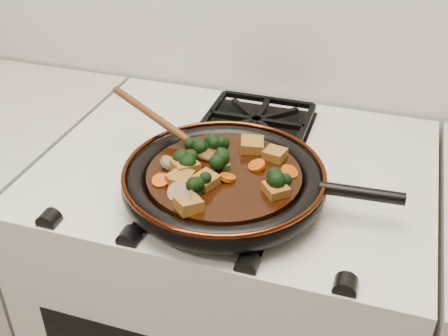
% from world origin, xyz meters
% --- Properties ---
extents(stove, '(0.76, 0.60, 0.90)m').
position_xyz_m(stove, '(0.00, 1.69, 0.45)').
color(stove, beige).
rests_on(stove, ground).
extents(burner_grate_front, '(0.23, 0.23, 0.03)m').
position_xyz_m(burner_grate_front, '(0.00, 1.55, 0.91)').
color(burner_grate_front, black).
rests_on(burner_grate_front, stove).
extents(burner_grate_back, '(0.23, 0.23, 0.03)m').
position_xyz_m(burner_grate_back, '(0.00, 1.83, 0.91)').
color(burner_grate_back, black).
rests_on(burner_grate_back, stove).
extents(skillet, '(0.49, 0.36, 0.05)m').
position_xyz_m(skillet, '(0.02, 1.56, 0.94)').
color(skillet, black).
rests_on(skillet, burner_grate_front).
extents(braising_sauce, '(0.27, 0.27, 0.02)m').
position_xyz_m(braising_sauce, '(0.01, 1.56, 0.95)').
color(braising_sauce, black).
rests_on(braising_sauce, skillet).
extents(tofu_cube_0, '(0.06, 0.06, 0.03)m').
position_xyz_m(tofu_cube_0, '(-0.05, 1.55, 0.97)').
color(tofu_cube_0, brown).
rests_on(tofu_cube_0, braising_sauce).
extents(tofu_cube_1, '(0.05, 0.05, 0.02)m').
position_xyz_m(tofu_cube_1, '(-0.05, 1.51, 0.97)').
color(tofu_cube_1, brown).
rests_on(tofu_cube_1, braising_sauce).
extents(tofu_cube_2, '(0.05, 0.05, 0.03)m').
position_xyz_m(tofu_cube_2, '(-0.01, 1.45, 0.97)').
color(tofu_cube_2, brown).
rests_on(tofu_cube_2, braising_sauce).
extents(tofu_cube_3, '(0.04, 0.04, 0.02)m').
position_xyz_m(tofu_cube_3, '(0.09, 1.64, 0.97)').
color(tofu_cube_3, brown).
rests_on(tofu_cube_3, braising_sauce).
extents(tofu_cube_4, '(0.05, 0.05, 0.02)m').
position_xyz_m(tofu_cube_4, '(0.11, 1.53, 0.97)').
color(tofu_cube_4, brown).
rests_on(tofu_cube_4, braising_sauce).
extents(tofu_cube_5, '(0.03, 0.04, 0.02)m').
position_xyz_m(tofu_cube_5, '(-0.04, 1.51, 0.97)').
color(tofu_cube_5, brown).
rests_on(tofu_cube_5, braising_sauce).
extents(tofu_cube_6, '(0.05, 0.05, 0.02)m').
position_xyz_m(tofu_cube_6, '(-0.01, 1.52, 0.97)').
color(tofu_cube_6, brown).
rests_on(tofu_cube_6, braising_sauce).
extents(tofu_cube_7, '(0.05, 0.05, 0.03)m').
position_xyz_m(tofu_cube_7, '(0.04, 1.65, 0.97)').
color(tofu_cube_7, brown).
rests_on(tofu_cube_7, braising_sauce).
extents(broccoli_floret_0, '(0.07, 0.06, 0.07)m').
position_xyz_m(broccoli_floret_0, '(-0.01, 1.50, 0.97)').
color(broccoli_floret_0, black).
rests_on(broccoli_floret_0, braising_sauce).
extents(broccoli_floret_1, '(0.09, 0.08, 0.07)m').
position_xyz_m(broccoli_floret_1, '(0.01, 1.57, 0.97)').
color(broccoli_floret_1, black).
rests_on(broccoli_floret_1, braising_sauce).
extents(broccoli_floret_2, '(0.09, 0.09, 0.06)m').
position_xyz_m(broccoli_floret_2, '(0.11, 1.54, 0.97)').
color(broccoli_floret_2, black).
rests_on(broccoli_floret_2, braising_sauce).
extents(broccoli_floret_3, '(0.08, 0.08, 0.07)m').
position_xyz_m(broccoli_floret_3, '(-0.06, 1.56, 0.97)').
color(broccoli_floret_3, black).
rests_on(broccoli_floret_3, braising_sauce).
extents(broccoli_floret_4, '(0.08, 0.07, 0.07)m').
position_xyz_m(broccoli_floret_4, '(-0.02, 1.63, 0.97)').
color(broccoli_floret_4, black).
rests_on(broccoli_floret_4, braising_sauce).
extents(broccoli_floret_5, '(0.08, 0.08, 0.06)m').
position_xyz_m(broccoli_floret_5, '(-0.06, 1.61, 0.97)').
color(broccoli_floret_5, black).
rests_on(broccoli_floret_5, braising_sauce).
extents(carrot_coin_0, '(0.03, 0.03, 0.01)m').
position_xyz_m(carrot_coin_0, '(-0.06, 1.61, 0.96)').
color(carrot_coin_0, '#AA3A04').
rests_on(carrot_coin_0, braising_sauce).
extents(carrot_coin_1, '(0.03, 0.03, 0.02)m').
position_xyz_m(carrot_coin_1, '(0.02, 1.55, 0.96)').
color(carrot_coin_1, '#AA3A04').
rests_on(carrot_coin_1, braising_sauce).
extents(carrot_coin_2, '(0.03, 0.03, 0.02)m').
position_xyz_m(carrot_coin_2, '(0.12, 1.59, 0.96)').
color(carrot_coin_2, '#AA3A04').
rests_on(carrot_coin_2, braising_sauce).
extents(carrot_coin_3, '(0.03, 0.03, 0.02)m').
position_xyz_m(carrot_coin_3, '(-0.08, 1.50, 0.96)').
color(carrot_coin_3, '#AA3A04').
rests_on(carrot_coin_3, braising_sauce).
extents(carrot_coin_4, '(0.03, 0.03, 0.02)m').
position_xyz_m(carrot_coin_4, '(0.06, 1.60, 0.96)').
color(carrot_coin_4, '#AA3A04').
rests_on(carrot_coin_4, braising_sauce).
extents(mushroom_slice_0, '(0.04, 0.04, 0.03)m').
position_xyz_m(mushroom_slice_0, '(-0.00, 1.46, 0.97)').
color(mushroom_slice_0, '#7C6547').
rests_on(mushroom_slice_0, braising_sauce).
extents(mushroom_slice_1, '(0.04, 0.04, 0.03)m').
position_xyz_m(mushroom_slice_1, '(-0.04, 1.48, 0.97)').
color(mushroom_slice_1, '#7C6547').
rests_on(mushroom_slice_1, braising_sauce).
extents(mushroom_slice_2, '(0.04, 0.04, 0.02)m').
position_xyz_m(mushroom_slice_2, '(-0.09, 1.55, 0.97)').
color(mushroom_slice_2, '#7C6547').
rests_on(mushroom_slice_2, braising_sauce).
extents(wooden_spoon, '(0.15, 0.08, 0.24)m').
position_xyz_m(wooden_spoon, '(-0.10, 1.63, 0.98)').
color(wooden_spoon, '#4F2A11').
rests_on(wooden_spoon, braising_sauce).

